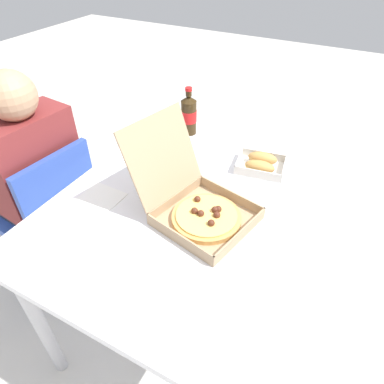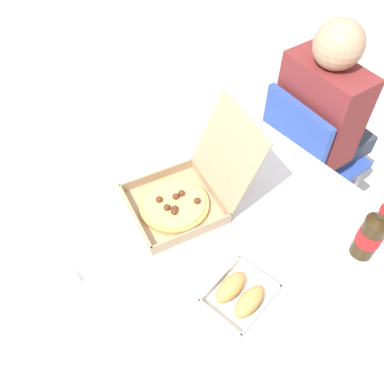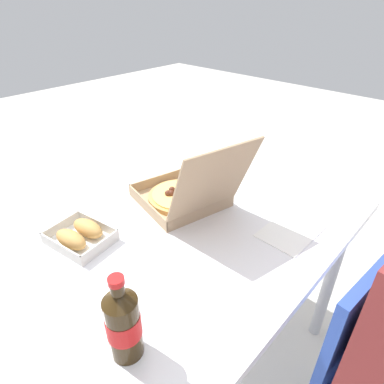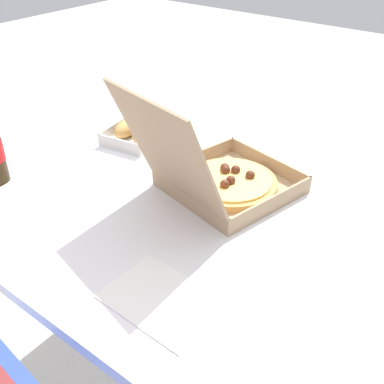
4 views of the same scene
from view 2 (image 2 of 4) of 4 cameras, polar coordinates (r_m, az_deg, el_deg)
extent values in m
plane|color=beige|center=(2.04, 2.08, -15.59)|extent=(10.00, 10.00, 0.00)
cube|color=white|center=(1.40, 2.93, -2.97)|extent=(1.18, 0.93, 0.03)
cylinder|color=#B7B7BC|center=(1.88, -17.62, -6.09)|extent=(0.05, 0.05, 0.73)
cylinder|color=#B7B7BC|center=(2.11, 1.17, 5.08)|extent=(0.05, 0.05, 0.73)
cylinder|color=#B7B7BC|center=(1.79, 24.04, -13.92)|extent=(0.05, 0.05, 0.73)
cube|color=#2D4CAD|center=(2.09, 16.42, 4.59)|extent=(0.44, 0.44, 0.04)
cube|color=#2D4CAD|center=(1.84, 13.80, 6.96)|extent=(0.36, 0.07, 0.38)
cylinder|color=#B2B2B7|center=(2.29, 21.13, -0.16)|extent=(0.03, 0.03, 0.43)
cylinder|color=#B2B2B7|center=(2.41, 15.36, 5.01)|extent=(0.03, 0.03, 0.43)
cylinder|color=#B2B2B7|center=(2.09, 15.07, -4.15)|extent=(0.03, 0.03, 0.43)
cylinder|color=#B2B2B7|center=(2.23, 9.15, 1.70)|extent=(0.03, 0.03, 0.43)
cylinder|color=#333847|center=(2.30, 19.45, 1.06)|extent=(0.09, 0.09, 0.45)
cylinder|color=#333847|center=(2.36, 16.38, 3.83)|extent=(0.09, 0.09, 0.45)
cube|color=#333847|center=(2.08, 20.48, 5.46)|extent=(0.14, 0.31, 0.10)
cube|color=#333847|center=(2.15, 17.05, 8.36)|extent=(0.14, 0.31, 0.10)
cube|color=maroon|center=(1.84, 17.36, 11.05)|extent=(0.38, 0.22, 0.42)
sphere|color=tan|center=(1.68, 19.79, 18.80)|extent=(0.19, 0.19, 0.19)
cube|color=tan|center=(1.39, -2.51, -2.10)|extent=(0.34, 0.34, 0.01)
cube|color=tan|center=(1.35, -7.93, -3.58)|extent=(0.28, 0.07, 0.04)
cube|color=tan|center=(1.46, -4.86, 2.34)|extent=(0.07, 0.28, 0.04)
cube|color=tan|center=(1.30, 0.07, -5.83)|extent=(0.07, 0.28, 0.04)
cube|color=tan|center=(1.41, 2.58, 0.48)|extent=(0.28, 0.07, 0.04)
cube|color=tan|center=(1.32, 5.02, 5.58)|extent=(0.30, 0.18, 0.26)
cylinder|color=tan|center=(1.38, -2.53, -1.79)|extent=(0.24, 0.24, 0.02)
cylinder|color=#EAC666|center=(1.37, -2.54, -1.48)|extent=(0.21, 0.21, 0.01)
sphere|color=#562819|center=(1.38, -2.28, -0.63)|extent=(0.02, 0.02, 0.02)
sphere|color=#562819|center=(1.34, -2.48, -2.75)|extent=(0.02, 0.02, 0.02)
sphere|color=#562819|center=(1.36, 0.73, -1.25)|extent=(0.02, 0.02, 0.02)
sphere|color=#562819|center=(1.35, -3.51, -2.18)|extent=(0.02, 0.02, 0.02)
sphere|color=#562819|center=(1.34, -2.42, -2.35)|extent=(0.02, 0.02, 0.02)
sphere|color=#562819|center=(1.38, -1.46, -0.17)|extent=(0.02, 0.02, 0.02)
sphere|color=#562819|center=(1.37, -4.60, -1.06)|extent=(0.02, 0.02, 0.02)
cube|color=white|center=(1.22, 6.60, -14.57)|extent=(0.18, 0.21, 0.00)
cube|color=silver|center=(1.17, 3.83, -17.29)|extent=(0.15, 0.03, 0.03)
cube|color=silver|center=(1.24, 9.31, -11.20)|extent=(0.15, 0.03, 0.03)
cube|color=silver|center=(1.22, 3.92, -12.19)|extent=(0.03, 0.19, 0.03)
cube|color=silver|center=(1.19, 9.57, -16.16)|extent=(0.03, 0.19, 0.03)
ellipsoid|color=tan|center=(1.20, 5.45, -13.08)|extent=(0.07, 0.13, 0.05)
ellipsoid|color=tan|center=(1.19, 8.03, -14.90)|extent=(0.07, 0.13, 0.05)
cylinder|color=#33230F|center=(1.33, 23.48, -5.85)|extent=(0.07, 0.07, 0.16)
cone|color=#33230F|center=(1.26, 24.77, -3.48)|extent=(0.07, 0.07, 0.02)
cylinder|color=#33230F|center=(1.25, 25.14, -2.79)|extent=(0.03, 0.03, 0.02)
cylinder|color=red|center=(1.33, 23.59, -5.65)|extent=(0.07, 0.07, 0.06)
cube|color=white|center=(1.63, 6.22, 7.41)|extent=(0.21, 0.16, 0.00)
camera|label=1|loc=(1.49, -39.19, 30.03)|focal=31.78mm
camera|label=3|loc=(1.31, 50.25, 13.79)|focal=30.72mm
camera|label=4|loc=(1.87, 9.63, 35.19)|focal=42.93mm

